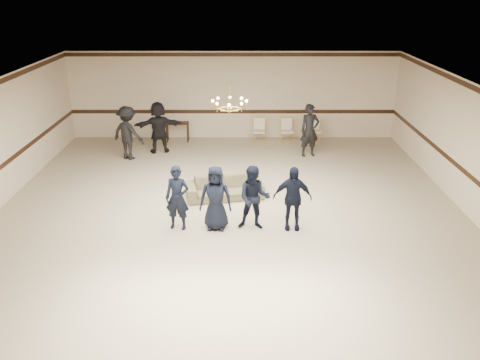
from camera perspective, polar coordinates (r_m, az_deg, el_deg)
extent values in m
cube|color=beige|center=(12.52, -1.20, -4.40)|extent=(12.00, 14.00, 0.01)
cube|color=black|center=(11.48, -1.32, 10.10)|extent=(12.00, 14.00, 0.01)
cube|color=beige|center=(18.66, -0.81, 9.60)|extent=(12.00, 0.01, 3.20)
cube|color=#321A0F|center=(18.78, -0.80, 7.80)|extent=(12.00, 0.02, 0.14)
cube|color=#321A0F|center=(18.39, -0.84, 14.10)|extent=(12.00, 0.02, 0.14)
imported|color=black|center=(11.82, -7.16, -2.05)|extent=(0.62, 0.45, 1.56)
imported|color=black|center=(11.74, -2.79, -2.07)|extent=(0.80, 0.55, 1.56)
imported|color=black|center=(11.73, 1.61, -2.07)|extent=(0.80, 0.65, 1.56)
imported|color=black|center=(11.79, 5.99, -2.06)|extent=(0.93, 0.42, 1.56)
imported|color=#6C6348|center=(13.60, -1.77, -0.82)|extent=(2.20, 1.19, 0.61)
imported|color=black|center=(16.85, -12.65, 5.25)|extent=(1.32, 1.10, 1.78)
imported|color=black|center=(17.34, -9.26, 5.96)|extent=(1.72, 0.89, 1.78)
imported|color=black|center=(16.90, 7.94, 5.61)|extent=(0.73, 0.57, 1.78)
cube|color=#341F11|center=(18.61, -7.12, 5.46)|extent=(0.88, 0.44, 0.72)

